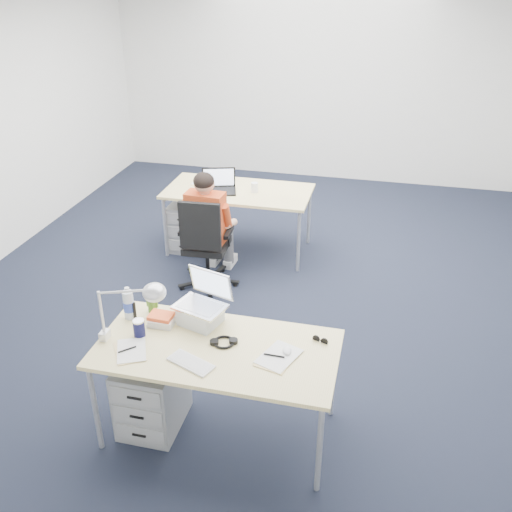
# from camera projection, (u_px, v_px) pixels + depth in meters

# --- Properties ---
(floor) EXTENTS (7.00, 7.00, 0.00)m
(floor) POSITION_uv_depth(u_px,v_px,m) (263.00, 289.00, 5.82)
(floor) COLOR black
(floor) RESTS_ON ground
(room) EXTENTS (6.02, 7.02, 2.80)m
(room) POSITION_uv_depth(u_px,v_px,m) (264.00, 123.00, 5.02)
(room) COLOR silver
(room) RESTS_ON ground
(desk_near) EXTENTS (1.60, 0.80, 0.73)m
(desk_near) POSITION_uv_depth(u_px,v_px,m) (217.00, 353.00, 3.78)
(desk_near) COLOR #D4C07A
(desk_near) RESTS_ON ground
(desk_far) EXTENTS (1.60, 0.80, 0.73)m
(desk_far) POSITION_uv_depth(u_px,v_px,m) (238.00, 194.00, 6.30)
(desk_far) COLOR #D4C07A
(desk_far) RESTS_ON ground
(office_chair) EXTENTS (0.66, 0.66, 0.99)m
(office_chair) POSITION_uv_depth(u_px,v_px,m) (207.00, 261.00, 5.77)
(office_chair) COLOR black
(office_chair) RESTS_ON ground
(seated_person) EXTENTS (0.39, 0.67, 1.20)m
(seated_person) POSITION_uv_depth(u_px,v_px,m) (211.00, 226.00, 5.77)
(seated_person) COLOR #C3431B
(seated_person) RESTS_ON ground
(drawer_pedestal_near) EXTENTS (0.40, 0.50, 0.55)m
(drawer_pedestal_near) POSITION_uv_depth(u_px,v_px,m) (152.00, 392.00, 4.04)
(drawer_pedestal_near) COLOR #989B9D
(drawer_pedestal_near) RESTS_ON ground
(drawer_pedestal_far) EXTENTS (0.40, 0.50, 0.55)m
(drawer_pedestal_far) POSITION_uv_depth(u_px,v_px,m) (190.00, 225.00, 6.56)
(drawer_pedestal_far) COLOR #989B9D
(drawer_pedestal_far) RESTS_ON ground
(silver_laptop) EXTENTS (0.41, 0.36, 0.36)m
(silver_laptop) POSITION_uv_depth(u_px,v_px,m) (200.00, 301.00, 3.92)
(silver_laptop) COLOR silver
(silver_laptop) RESTS_ON desk_near
(wireless_keyboard) EXTENTS (0.33, 0.23, 0.02)m
(wireless_keyboard) POSITION_uv_depth(u_px,v_px,m) (191.00, 363.00, 3.60)
(wireless_keyboard) COLOR white
(wireless_keyboard) RESTS_ON desk_near
(computer_mouse) EXTENTS (0.08, 0.10, 0.03)m
(computer_mouse) POSITION_uv_depth(u_px,v_px,m) (287.00, 351.00, 3.70)
(computer_mouse) COLOR white
(computer_mouse) RESTS_ON desk_near
(headphones) EXTENTS (0.22, 0.20, 0.03)m
(headphones) POSITION_uv_depth(u_px,v_px,m) (224.00, 342.00, 3.79)
(headphones) COLOR black
(headphones) RESTS_ON desk_near
(can_koozie) EXTENTS (0.08, 0.08, 0.13)m
(can_koozie) POSITION_uv_depth(u_px,v_px,m) (139.00, 328.00, 3.84)
(can_koozie) COLOR #13143D
(can_koozie) RESTS_ON desk_near
(water_bottle) EXTENTS (0.09, 0.09, 0.25)m
(water_bottle) POSITION_uv_depth(u_px,v_px,m) (128.00, 303.00, 4.01)
(water_bottle) COLOR silver
(water_bottle) RESTS_ON desk_near
(bear_figurine) EXTENTS (0.10, 0.08, 0.17)m
(bear_figurine) POSITION_uv_depth(u_px,v_px,m) (152.00, 301.00, 4.10)
(bear_figurine) COLOR #346B1C
(bear_figurine) RESTS_ON desk_near
(book_stack) EXTENTS (0.19, 0.15, 0.08)m
(book_stack) POSITION_uv_depth(u_px,v_px,m) (162.00, 320.00, 3.97)
(book_stack) COLOR silver
(book_stack) RESTS_ON desk_near
(cordless_phone) EXTENTS (0.04, 0.03, 0.13)m
(cordless_phone) POSITION_uv_depth(u_px,v_px,m) (133.00, 310.00, 4.03)
(cordless_phone) COLOR black
(cordless_phone) RESTS_ON desk_near
(papers_left) EXTENTS (0.28, 0.32, 0.01)m
(papers_left) POSITION_uv_depth(u_px,v_px,m) (130.00, 351.00, 3.71)
(papers_left) COLOR #E8CB86
(papers_left) RESTS_ON desk_near
(papers_right) EXTENTS (0.29, 0.34, 0.01)m
(papers_right) POSITION_uv_depth(u_px,v_px,m) (277.00, 357.00, 3.65)
(papers_right) COLOR #E8CB86
(papers_right) RESTS_ON desk_near
(sunglasses) EXTENTS (0.13, 0.09, 0.03)m
(sunglasses) POSITION_uv_depth(u_px,v_px,m) (320.00, 340.00, 3.80)
(sunglasses) COLOR black
(sunglasses) RESTS_ON desk_near
(desk_lamp) EXTENTS (0.45, 0.20, 0.50)m
(desk_lamp) POSITION_uv_depth(u_px,v_px,m) (122.00, 310.00, 3.69)
(desk_lamp) COLOR silver
(desk_lamp) RESTS_ON desk_near
(dark_laptop) EXTENTS (0.45, 0.44, 0.26)m
(dark_laptop) POSITION_uv_depth(u_px,v_px,m) (219.00, 181.00, 6.16)
(dark_laptop) COLOR black
(dark_laptop) RESTS_ON desk_far
(far_cup) EXTENTS (0.08, 0.08, 0.11)m
(far_cup) POSITION_uv_depth(u_px,v_px,m) (254.00, 187.00, 6.20)
(far_cup) COLOR white
(far_cup) RESTS_ON desk_far
(far_papers) EXTENTS (0.24, 0.34, 0.01)m
(far_papers) POSITION_uv_depth(u_px,v_px,m) (204.00, 181.00, 6.52)
(far_papers) COLOR white
(far_papers) RESTS_ON desk_far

